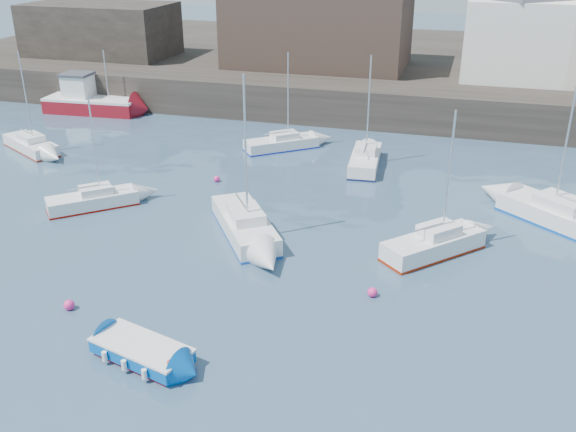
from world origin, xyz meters
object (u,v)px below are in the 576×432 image
(sailboat_f, at_px, (365,159))
(sailboat_h, at_px, (282,143))
(sailboat_b, at_px, (245,224))
(buoy_mid, at_px, (372,296))
(fishing_boat, at_px, (90,100))
(sailboat_d, at_px, (564,217))
(sailboat_a, at_px, (93,200))
(buoy_far, at_px, (217,182))
(sailboat_e, at_px, (31,145))
(buoy_near, at_px, (70,309))
(sailboat_c, at_px, (434,244))
(blue_dinghy, at_px, (142,351))

(sailboat_f, distance_m, sailboat_h, 6.70)
(sailboat_b, relative_size, buoy_mid, 19.45)
(fishing_boat, xyz_separation_m, sailboat_h, (18.72, -5.15, -0.59))
(sailboat_d, bearing_deg, sailboat_h, 155.38)
(sailboat_a, distance_m, sailboat_b, 9.50)
(sailboat_h, relative_size, buoy_far, 17.49)
(sailboat_b, relative_size, sailboat_e, 1.19)
(sailboat_d, height_order, buoy_mid, sailboat_d)
(sailboat_a, relative_size, sailboat_f, 0.89)
(sailboat_b, distance_m, sailboat_f, 12.65)
(sailboat_a, bearing_deg, sailboat_d, 10.52)
(buoy_near, bearing_deg, buoy_far, 88.54)
(fishing_boat, height_order, sailboat_f, sailboat_f)
(sailboat_d, bearing_deg, buoy_mid, -131.06)
(sailboat_h, bearing_deg, sailboat_a, -119.20)
(sailboat_b, bearing_deg, sailboat_f, 70.45)
(sailboat_c, bearing_deg, sailboat_e, 164.15)
(sailboat_a, distance_m, buoy_near, 10.87)
(sailboat_c, bearing_deg, buoy_far, 155.90)
(fishing_boat, distance_m, sailboat_d, 39.28)
(sailboat_d, bearing_deg, sailboat_a, -169.48)
(sailboat_e, distance_m, buoy_far, 15.12)
(sailboat_a, relative_size, sailboat_d, 0.70)
(sailboat_h, distance_m, buoy_near, 22.93)
(buoy_near, bearing_deg, blue_dinghy, -26.46)
(sailboat_f, height_order, buoy_mid, sailboat_f)
(buoy_mid, bearing_deg, blue_dinghy, -137.35)
(buoy_far, bearing_deg, buoy_mid, -43.26)
(fishing_boat, height_order, sailboat_a, sailboat_a)
(fishing_boat, xyz_separation_m, sailboat_a, (11.42, -18.21, -0.57))
(blue_dinghy, distance_m, buoy_near, 5.15)
(sailboat_c, xyz_separation_m, sailboat_f, (-5.36, 11.50, -0.03))
(blue_dinghy, xyz_separation_m, sailboat_c, (9.63, 11.57, 0.14))
(fishing_boat, distance_m, sailboat_c, 35.73)
(sailboat_c, distance_m, buoy_mid, 5.26)
(sailboat_h, height_order, buoy_near, sailboat_h)
(sailboat_e, distance_m, sailboat_h, 17.87)
(buoy_mid, bearing_deg, sailboat_a, 162.86)
(sailboat_c, relative_size, sailboat_e, 1.01)
(sailboat_b, bearing_deg, sailboat_h, 98.82)
(fishing_boat, distance_m, sailboat_b, 28.29)
(sailboat_d, height_order, buoy_far, sailboat_d)
(sailboat_f, bearing_deg, sailboat_d, -28.21)
(sailboat_a, height_order, sailboat_b, sailboat_b)
(sailboat_d, bearing_deg, blue_dinghy, -133.79)
(sailboat_b, distance_m, sailboat_c, 9.60)
(sailboat_e, relative_size, sailboat_f, 0.97)
(fishing_boat, height_order, sailboat_e, sailboat_e)
(blue_dinghy, height_order, sailboat_c, sailboat_c)
(sailboat_d, distance_m, buoy_near, 25.21)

